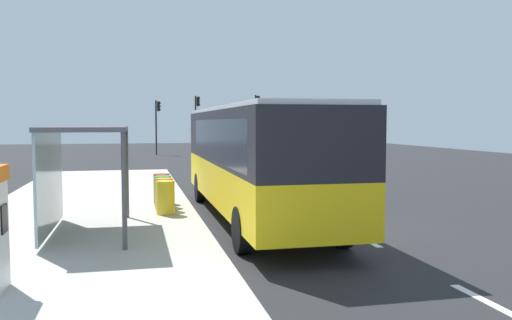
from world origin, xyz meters
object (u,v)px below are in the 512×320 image
(sedan_near, at_px, (217,144))
(traffic_light_near_side, at_px, (257,115))
(bus, at_px, (255,156))
(traffic_light_far_side, at_px, (157,119))
(traffic_light_median, at_px, (197,115))
(recycling_bin_orange, at_px, (164,194))
(recycling_bin_green, at_px, (163,191))
(white_van, at_px, (252,145))
(recycling_bin_red, at_px, (162,189))
(recycling_bin_yellow, at_px, (165,198))
(bus_shelter, at_px, (74,152))

(sedan_near, relative_size, traffic_light_near_side, 0.85)
(bus, height_order, traffic_light_far_side, traffic_light_far_side)
(traffic_light_far_side, distance_m, traffic_light_median, 3.60)
(recycling_bin_orange, xyz_separation_m, traffic_light_median, (4.60, 31.56, 2.76))
(recycling_bin_orange, bearing_deg, recycling_bin_green, 90.00)
(white_van, xyz_separation_m, recycling_bin_orange, (-6.40, -16.83, -0.69))
(recycling_bin_red, bearing_deg, recycling_bin_yellow, -90.00)
(traffic_light_far_side, xyz_separation_m, traffic_light_median, (3.49, 0.80, 0.29))
(recycling_bin_yellow, bearing_deg, recycling_bin_orange, 90.00)
(recycling_bin_orange, relative_size, traffic_light_median, 0.18)
(recycling_bin_red, relative_size, bus_shelter, 0.24)
(bus, distance_m, sedan_near, 33.61)
(recycling_bin_yellow, xyz_separation_m, recycling_bin_orange, (0.00, 0.70, 0.00))
(recycling_bin_green, bearing_deg, traffic_light_near_side, 71.67)
(white_van, distance_m, recycling_bin_orange, 18.02)
(recycling_bin_green, bearing_deg, recycling_bin_orange, -90.00)
(bus_shelter, bearing_deg, recycling_bin_green, 58.32)
(white_van, relative_size, recycling_bin_green, 5.56)
(recycling_bin_green, bearing_deg, recycling_bin_yellow, -90.00)
(bus, bearing_deg, recycling_bin_orange, 154.42)
(white_van, relative_size, recycling_bin_orange, 5.56)
(white_van, xyz_separation_m, recycling_bin_red, (-6.40, -15.43, -0.69))
(recycling_bin_orange, relative_size, recycling_bin_red, 1.00)
(traffic_light_far_side, relative_size, bus_shelter, 1.17)
(recycling_bin_red, bearing_deg, traffic_light_median, 81.33)
(recycling_bin_red, height_order, bus_shelter, bus_shelter)
(recycling_bin_red, bearing_deg, bus, -46.16)
(bus, bearing_deg, traffic_light_median, 86.31)
(white_van, bearing_deg, traffic_light_median, 96.97)
(bus_shelter, bearing_deg, traffic_light_median, 78.82)
(recycling_bin_green, xyz_separation_m, traffic_light_near_side, (9.70, 29.26, 2.79))
(traffic_light_near_side, bearing_deg, traffic_light_far_side, 174.68)
(recycling_bin_yellow, bearing_deg, traffic_light_far_side, 87.99)
(sedan_near, xyz_separation_m, recycling_bin_red, (-6.50, -30.76, -0.14))
(sedan_near, bearing_deg, white_van, -90.38)
(recycling_bin_orange, distance_m, traffic_light_far_side, 30.88)
(bus, bearing_deg, white_van, 77.75)
(bus, xyz_separation_m, recycling_bin_yellow, (-2.49, 0.49, -1.19))
(sedan_near, bearing_deg, traffic_light_far_side, -165.47)
(sedan_near, xyz_separation_m, recycling_bin_green, (-6.50, -31.46, -0.14))
(bus_shelter, bearing_deg, recycling_bin_yellow, 44.64)
(bus, height_order, recycling_bin_yellow, bus)
(white_van, bearing_deg, recycling_bin_orange, -110.82)
(traffic_light_far_side, bearing_deg, bus, -87.52)
(traffic_light_near_side, distance_m, traffic_light_median, 5.34)
(sedan_near, height_order, recycling_bin_green, sedan_near)
(bus, xyz_separation_m, sedan_near, (4.01, 33.35, -1.05))
(traffic_light_far_side, bearing_deg, white_van, -69.19)
(bus_shelter, bearing_deg, white_van, 66.40)
(bus_shelter, bearing_deg, bus, 19.82)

